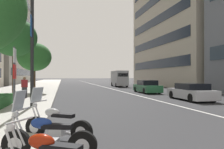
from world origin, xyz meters
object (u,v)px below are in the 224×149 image
Objects in this scene: motorcycle_by_sign_pole at (56,125)px; pedestrian_on_plaza at (24,87)px; motorcycle_nearest_camera at (47,139)px; delivery_van_ahead at (119,78)px; parking_sign_by_curb at (14,80)px; street_tree_by_lamp_post at (34,57)px; car_far_down_avenue at (191,92)px; street_tree_near_plaza_corner at (14,37)px; street_lamp_with_banners at (38,13)px; car_following_behind at (147,87)px.

motorcycle_by_sign_pole is 11.65m from pedestrian_on_plaza.
motorcycle_nearest_camera is 12.99m from pedestrian_on_plaza.
motorcycle_by_sign_pole is 0.34× the size of delivery_van_ahead.
parking_sign_by_curb is 0.49× the size of street_tree_by_lamp_post.
car_far_down_avenue is at bearing -52.91° from parking_sign_by_curb.
pedestrian_on_plaza is (11.34, 2.63, 0.52)m from motorcycle_by_sign_pole.
parking_sign_by_curb is 1.54× the size of pedestrian_on_plaza.
parking_sign_by_curb is at bearing 155.89° from pedestrian_on_plaza.
motorcycle_nearest_camera is at bearing -172.50° from street_tree_by_lamp_post.
street_tree_near_plaza_corner is at bearing 149.36° from delivery_van_ahead.
street_tree_near_plaza_corner is 3.56× the size of pedestrian_on_plaza.
street_lamp_with_banners reaches higher than parking_sign_by_curb.
street_tree_by_lamp_post reaches higher than motorcycle_by_sign_pole.
street_lamp_with_banners is (7.64, 0.99, 4.79)m from motorcycle_nearest_camera.
street_tree_near_plaza_corner is (11.46, 2.98, 4.05)m from motorcycle_nearest_camera.
motorcycle_nearest_camera is 19.61m from car_following_behind.
street_tree_near_plaza_corner is 3.80m from pedestrian_on_plaza.
pedestrian_on_plaza is at bearing 7.62° from parking_sign_by_curb.
motorcycle_nearest_camera is at bearing 137.17° from car_far_down_avenue.
car_following_behind is 0.81× the size of street_tree_near_plaza_corner.
pedestrian_on_plaza is (5.09, 1.49, -4.27)m from street_lamp_with_banners.
pedestrian_on_plaza is (1.28, -0.50, -3.54)m from street_tree_near_plaza_corner.
motorcycle_nearest_camera is 33.35m from delivery_van_ahead.
street_tree_by_lamp_post reaches higher than car_following_behind.
delivery_van_ahead is (30.43, -9.78, 1.01)m from motorcycle_by_sign_pole.
parking_sign_by_curb is at bearing 129.14° from car_far_down_avenue.
street_lamp_with_banners is at bearing -152.48° from street_tree_near_plaza_corner.
car_far_down_avenue is (9.76, -9.72, 0.16)m from motorcycle_nearest_camera.
street_tree_near_plaza_corner is (1.70, 12.70, 3.89)m from car_far_down_avenue.
car_following_behind is (15.90, -9.08, 0.20)m from motorcycle_by_sign_pole.
delivery_van_ahead is (14.52, -0.70, 0.81)m from car_following_behind.
street_tree_near_plaza_corner reaches higher than motorcycle_by_sign_pole.
parking_sign_by_curb is 11.20m from pedestrian_on_plaza.
delivery_van_ahead is (22.06, -0.21, 0.85)m from car_far_down_avenue.
street_tree_near_plaza_corner is 7.41m from street_tree_by_lamp_post.
street_tree_by_lamp_post is at bearing -48.13° from motorcycle_by_sign_pole.
street_lamp_with_banners is 11.37m from street_tree_by_lamp_post.
delivery_van_ahead is (31.82, -9.93, 1.01)m from motorcycle_nearest_camera.
motorcycle_nearest_camera is at bearing -172.63° from street_lamp_with_banners.
motorcycle_nearest_camera is at bearing -149.12° from parking_sign_by_curb.
delivery_van_ahead is at bearing -90.45° from motorcycle_nearest_camera.
motorcycle_by_sign_pole is at bearing 152.02° from car_following_behind.
pedestrian_on_plaza is (-4.56, 11.70, 0.32)m from car_following_behind.
delivery_van_ahead is 1.08× the size of street_tree_by_lamp_post.
delivery_van_ahead is at bearing -32.37° from street_tree_near_plaza_corner.
motorcycle_by_sign_pole is 0.21× the size of street_lamp_with_banners.
street_lamp_with_banners is (5.98, -0.00, 3.53)m from parking_sign_by_curb.
street_lamp_with_banners is (-24.18, 10.92, 3.78)m from delivery_van_ahead.
car_far_down_avenue is 15.52m from street_tree_by_lamp_post.
street_tree_near_plaza_corner is (10.06, 3.13, 4.06)m from motorcycle_by_sign_pole.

